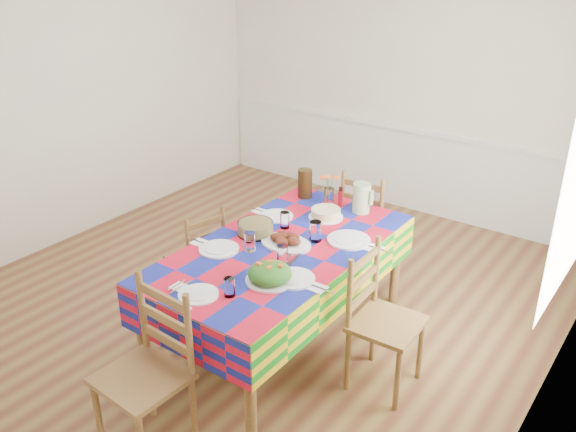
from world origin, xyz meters
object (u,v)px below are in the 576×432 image
object	(u,v)px
chair_near	(148,374)
chair_left	(199,258)
dining_table	(281,257)
green_pitcher	(362,198)
tea_pitcher	(305,183)
chair_right	(381,321)
meat_platter	(286,241)
chair_far	(368,223)

from	to	relation	value
chair_near	chair_left	xyz separation A→B (m)	(-0.82, 1.27, -0.09)
chair_left	chair_near	bearing A→B (deg)	44.56
dining_table	green_pitcher	bearing A→B (deg)	79.19
tea_pitcher	chair_left	distance (m)	1.07
tea_pitcher	chair_near	distance (m)	2.18
dining_table	chair_right	world-z (taller)	chair_right
green_pitcher	chair_left	xyz separation A→B (m)	(-0.98, -0.85, -0.48)
green_pitcher	chair_right	distance (m)	1.15
meat_platter	chair_right	xyz separation A→B (m)	(0.80, -0.04, -0.33)
dining_table	chair_far	distance (m)	1.30
chair_right	green_pitcher	bearing A→B (deg)	35.18
meat_platter	chair_left	world-z (taller)	chair_left
meat_platter	tea_pitcher	distance (m)	0.88
green_pitcher	tea_pitcher	distance (m)	0.53
chair_left	green_pitcher	bearing A→B (deg)	142.83
chair_far	chair_left	bearing A→B (deg)	56.35
dining_table	chair_near	size ratio (longest dim) A/B	1.93
meat_platter	chair_near	world-z (taller)	chair_near
chair_left	tea_pitcher	bearing A→B (deg)	163.71
chair_near	chair_far	size ratio (longest dim) A/B	1.08
green_pitcher	tea_pitcher	world-z (taller)	tea_pitcher
green_pitcher	chair_right	size ratio (longest dim) A/B	0.24
dining_table	meat_platter	size ratio (longest dim) A/B	5.24
dining_table	chair_right	bearing A→B (deg)	-0.13
meat_platter	chair_right	size ratio (longest dim) A/B	0.39
dining_table	chair_left	xyz separation A→B (m)	(-0.82, -0.01, -0.27)
chair_far	chair_right	bearing A→B (deg)	120.97
meat_platter	chair_near	size ratio (longest dim) A/B	0.37
chair_far	chair_left	size ratio (longest dim) A/B	1.11
dining_table	chair_near	bearing A→B (deg)	-89.88
meat_platter	chair_far	xyz separation A→B (m)	(-0.01, 1.24, -0.34)
dining_table	tea_pitcher	size ratio (longest dim) A/B	8.45
tea_pitcher	chair_near	world-z (taller)	chair_near
chair_far	chair_right	world-z (taller)	chair_right
chair_near	chair_far	bearing A→B (deg)	93.31
meat_platter	chair_near	distance (m)	1.35
green_pitcher	meat_platter	bearing A→B (deg)	-100.73
dining_table	green_pitcher	distance (m)	0.89
dining_table	chair_left	distance (m)	0.86
dining_table	tea_pitcher	distance (m)	0.93
green_pitcher	chair_right	world-z (taller)	green_pitcher
tea_pitcher	green_pitcher	bearing A→B (deg)	1.28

